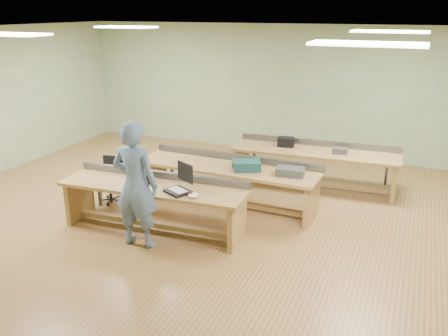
{
  "coord_description": "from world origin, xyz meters",
  "views": [
    {
      "loc": [
        3.07,
        -6.82,
        3.33
      ],
      "look_at": [
        0.49,
        -0.6,
        1.05
      ],
      "focal_mm": 38.0,
      "sensor_mm": 36.0,
      "label": 1
    }
  ],
  "objects": [
    {
      "name": "ceiling",
      "position": [
        0.0,
        0.0,
        3.0
      ],
      "size": [
        10.0,
        10.0,
        0.0
      ],
      "primitive_type": "plane",
      "color": "silver",
      "rests_on": "wall_back"
    },
    {
      "name": "parts_bin_grey",
      "position": [
        1.28,
        0.3,
        0.81
      ],
      "size": [
        0.48,
        0.34,
        0.12
      ],
      "primitive_type": "cube",
      "rotation": [
        0.0,
        0.0,
        0.12
      ],
      "color": "#343436",
      "rests_on": "workbench_mid"
    },
    {
      "name": "tray_back",
      "position": [
        1.82,
        1.83,
        0.8
      ],
      "size": [
        0.3,
        0.25,
        0.11
      ],
      "primitive_type": "cube",
      "rotation": [
        0.0,
        0.0,
        0.22
      ],
      "color": "#343436",
      "rests_on": "workbench_back"
    },
    {
      "name": "parts_bin_teal",
      "position": [
        0.54,
        0.28,
        0.83
      ],
      "size": [
        0.54,
        0.49,
        0.16
      ],
      "primitive_type": "cube",
      "rotation": [
        0.0,
        0.0,
        0.43
      ],
      "color": "#153F45",
      "rests_on": "workbench_mid"
    },
    {
      "name": "workbench_back",
      "position": [
        1.36,
        1.87,
        0.56
      ],
      "size": [
        3.17,
        0.97,
        0.86
      ],
      "rotation": [
        0.0,
        0.0,
        0.04
      ],
      "color": "#AB7D48",
      "rests_on": "floor"
    },
    {
      "name": "fluor_panels",
      "position": [
        0.0,
        0.0,
        2.97
      ],
      "size": [
        6.2,
        3.5,
        0.03
      ],
      "color": "white",
      "rests_on": "ceiling"
    },
    {
      "name": "storage_box_back",
      "position": [
        0.75,
        1.92,
        0.84
      ],
      "size": [
        0.34,
        0.27,
        0.18
      ],
      "primitive_type": "cube",
      "rotation": [
        0.0,
        0.0,
        0.15
      ],
      "color": "black",
      "rests_on": "workbench_back"
    },
    {
      "name": "laptop_screen",
      "position": [
        0.02,
        -0.97,
        1.04
      ],
      "size": [
        0.33,
        0.18,
        0.29
      ],
      "primitive_type": "cube",
      "rotation": [
        0.0,
        0.0,
        -0.48
      ],
      "color": "black",
      "rests_on": "laptop_base"
    },
    {
      "name": "workbench_mid",
      "position": [
        0.17,
        0.37,
        0.56
      ],
      "size": [
        3.22,
        0.96,
        0.86
      ],
      "rotation": [
        0.0,
        0.0,
        -0.03
      ],
      "color": "#AB7D48",
      "rests_on": "floor"
    },
    {
      "name": "laptop_base",
      "position": [
        -0.05,
        -1.09,
        0.77
      ],
      "size": [
        0.46,
        0.43,
        0.04
      ],
      "primitive_type": "cube",
      "rotation": [
        0.0,
        0.0,
        -0.48
      ],
      "color": "black",
      "rests_on": "workbench_front"
    },
    {
      "name": "camera_bag",
      "position": [
        -0.71,
        -0.91,
        0.83
      ],
      "size": [
        0.26,
        0.2,
        0.15
      ],
      "primitive_type": "cube",
      "rotation": [
        0.0,
        0.0,
        -0.27
      ],
      "color": "black",
      "rests_on": "workbench_front"
    },
    {
      "name": "drinks_can",
      "position": [
        0.25,
        0.38,
        0.81
      ],
      "size": [
        0.07,
        0.07,
        0.12
      ],
      "primitive_type": "cylinder",
      "rotation": [
        0.0,
        0.0,
        -0.05
      ],
      "color": "#B5B5B9",
      "rests_on": "workbench_mid"
    },
    {
      "name": "wall_front",
      "position": [
        0.0,
        -4.0,
        1.5
      ],
      "size": [
        10.0,
        0.04,
        3.0
      ],
      "primitive_type": "cube",
      "color": "#A1B488",
      "rests_on": "floor"
    },
    {
      "name": "workbench_front",
      "position": [
        -0.54,
        -0.94,
        0.56
      ],
      "size": [
        2.97,
        0.93,
        0.86
      ],
      "rotation": [
        0.0,
        0.0,
        0.05
      ],
      "color": "#AB7D48",
      "rests_on": "floor"
    },
    {
      "name": "keyboard",
      "position": [
        -0.62,
        -1.13,
        0.76
      ],
      "size": [
        0.49,
        0.3,
        0.03
      ],
      "primitive_type": "cube",
      "rotation": [
        0.0,
        0.0,
        -0.34
      ],
      "color": "beige",
      "rests_on": "workbench_front"
    },
    {
      "name": "wall_back",
      "position": [
        0.0,
        4.0,
        1.5
      ],
      "size": [
        10.0,
        0.04,
        3.0
      ],
      "primitive_type": "cube",
      "color": "#A1B488",
      "rests_on": "floor"
    },
    {
      "name": "task_chair",
      "position": [
        -1.87,
        -0.24,
        0.3
      ],
      "size": [
        0.5,
        0.5,
        0.81
      ],
      "rotation": [
        0.0,
        0.0,
        0.16
      ],
      "color": "black",
      "rests_on": "floor"
    },
    {
      "name": "person",
      "position": [
        -0.51,
        -1.48,
        0.94
      ],
      "size": [
        0.71,
        0.48,
        1.88
      ],
      "primitive_type": "imported",
      "rotation": [
        0.0,
        0.0,
        3.19
      ],
      "color": "slate",
      "rests_on": "floor"
    },
    {
      "name": "trackball_mouse",
      "position": [
        0.24,
        -1.17,
        0.78
      ],
      "size": [
        0.14,
        0.17,
        0.07
      ],
      "primitive_type": "ellipsoid",
      "rotation": [
        0.0,
        0.0,
        0.04
      ],
      "color": "white",
      "rests_on": "workbench_front"
    },
    {
      "name": "mug",
      "position": [
        0.34,
        0.23,
        0.8
      ],
      "size": [
        0.15,
        0.15,
        0.1
      ],
      "primitive_type": "imported",
      "rotation": [
        0.0,
        0.0,
        0.24
      ],
      "color": "#343436",
      "rests_on": "workbench_mid"
    },
    {
      "name": "floor",
      "position": [
        0.0,
        0.0,
        0.0
      ],
      "size": [
        10.0,
        10.0,
        0.0
      ],
      "primitive_type": "plane",
      "color": "olive",
      "rests_on": "ground"
    }
  ]
}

